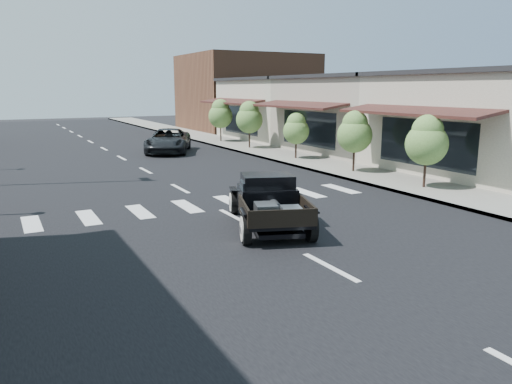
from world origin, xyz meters
name	(u,v)px	position (x,y,z in m)	size (l,w,h in m)	color
ground	(265,234)	(0.00, 0.00, 0.00)	(120.00, 120.00, 0.00)	black
road	(130,163)	(0.00, 15.00, 0.01)	(14.00, 80.00, 0.02)	black
road_markings	(158,177)	(0.00, 10.00, 0.00)	(12.00, 60.00, 0.06)	silver
sidewalk_right	(269,152)	(8.50, 15.00, 0.07)	(3.00, 80.00, 0.15)	gray
storefront_near	(503,124)	(15.00, 4.00, 2.25)	(10.00, 9.00, 4.50)	beige
storefront_mid	(375,115)	(15.00, 13.00, 2.25)	(10.00, 9.00, 4.50)	#A39889
storefront_far	(298,110)	(15.00, 22.00, 2.25)	(10.00, 9.00, 4.50)	beige
far_building_right	(246,93)	(15.50, 32.00, 3.50)	(11.00, 10.00, 7.00)	brown
small_tree_a	(426,153)	(8.30, 2.29, 1.49)	(1.61, 1.61, 2.69)	#58813B
small_tree_b	(354,142)	(8.30, 6.62, 1.49)	(1.61, 1.61, 2.68)	#58813B
small_tree_c	(296,136)	(8.30, 11.62, 1.34)	(1.42, 1.42, 2.37)	#58813B
small_tree_d	(249,125)	(8.30, 17.24, 1.58)	(1.72, 1.72, 2.87)	#58813B
small_tree_e	(221,121)	(8.30, 21.83, 1.60)	(1.74, 1.74, 2.90)	#58813B
hotrod_pickup	(269,201)	(0.41, 0.55, 0.77)	(2.08, 4.45, 1.54)	black
second_car	(168,141)	(3.18, 18.22, 0.73)	(2.41, 5.23, 1.45)	black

